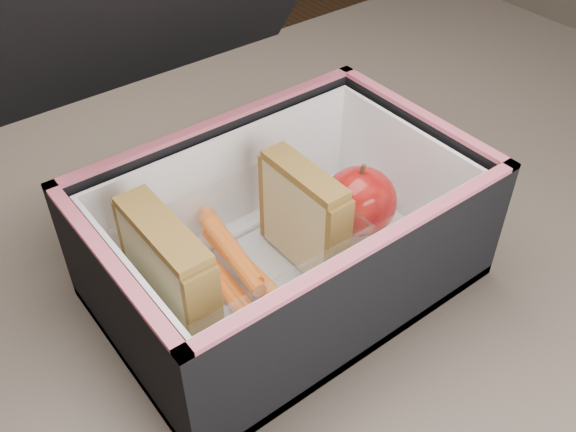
# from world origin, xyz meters

# --- Properties ---
(kitchen_table) EXTENTS (1.20, 0.80, 0.75)m
(kitchen_table) POSITION_xyz_m (0.00, 0.00, 0.66)
(kitchen_table) COLOR brown
(kitchen_table) RESTS_ON ground
(lunch_bag) EXTENTS (0.30, 0.31, 0.27)m
(lunch_bag) POSITION_xyz_m (-0.05, -0.01, 0.82)
(lunch_bag) COLOR black
(lunch_bag) RESTS_ON kitchen_table
(plastic_tub) EXTENTS (0.17, 0.12, 0.07)m
(plastic_tub) POSITION_xyz_m (-0.09, -0.01, 0.80)
(plastic_tub) COLOR white
(plastic_tub) RESTS_ON lunch_bag
(sandwich_left) EXTENTS (0.03, 0.09, 0.11)m
(sandwich_left) POSITION_xyz_m (-0.15, -0.01, 0.82)
(sandwich_left) COLOR tan
(sandwich_left) RESTS_ON plastic_tub
(sandwich_right) EXTENTS (0.02, 0.08, 0.09)m
(sandwich_right) POSITION_xyz_m (-0.03, -0.01, 0.81)
(sandwich_right) COLOR tan
(sandwich_right) RESTS_ON plastic_tub
(carrot_sticks) EXTENTS (0.04, 0.12, 0.03)m
(carrot_sticks) POSITION_xyz_m (-0.09, 0.00, 0.78)
(carrot_sticks) COLOR orange
(carrot_sticks) RESTS_ON plastic_tub
(paper_napkin) EXTENTS (0.11, 0.11, 0.01)m
(paper_napkin) POSITION_xyz_m (0.03, -0.01, 0.77)
(paper_napkin) COLOR white
(paper_napkin) RESTS_ON lunch_bag
(red_apple) EXTENTS (0.08, 0.08, 0.07)m
(red_apple) POSITION_xyz_m (0.03, -0.01, 0.80)
(red_apple) COLOR #8B0008
(red_apple) RESTS_ON paper_napkin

